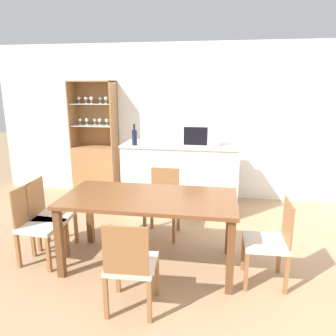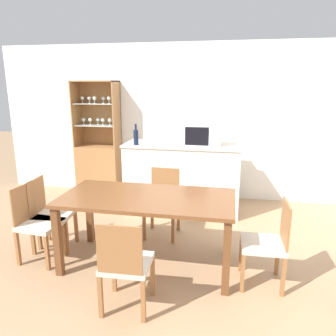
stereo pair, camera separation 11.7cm
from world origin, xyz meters
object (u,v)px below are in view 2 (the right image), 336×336
Objects in this scene: dining_chair_head_near at (125,264)px; wine_bottle at (136,137)px; dining_chair_side_left_far at (50,214)px; dining_chair_side_right_near at (267,243)px; dining_chair_side_left_near at (37,223)px; microwave at (203,134)px; display_cabinet at (99,161)px; dining_table at (147,205)px; dining_chair_head_far at (163,202)px.

dining_chair_head_near is 2.36m from wine_bottle.
dining_chair_side_left_far and dining_chair_side_right_near have the same top height.
dining_chair_side_left_near is 2.53m from microwave.
dining_chair_side_left_near is at bearing -113.40° from wine_bottle.
dining_chair_side_left_near is at bearing -84.35° from display_cabinet.
wine_bottle is at bearing 160.92° from dining_chair_side_left_near.
dining_table is 1.24m from dining_chair_side_left_near.
display_cabinet is 3.50m from dining_chair_side_right_near.
microwave is (1.63, 1.53, 0.76)m from dining_chair_side_left_far.
dining_chair_head_near is 1.36m from dining_chair_side_left_near.
display_cabinet is at bearing 114.05° from dining_chair_head_near.
dining_chair_side_left_far is 1.36m from dining_chair_head_far.
dining_chair_side_right_near is at bearing 79.78° from dining_chair_side_left_far.
dining_chair_side_left_near is 1.85m from wine_bottle.
dining_chair_side_right_near and dining_chair_head_far have the same top height.
dining_chair_head_near is 1.36m from dining_chair_side_right_near.
wine_bottle is (-0.54, 1.43, 0.48)m from dining_table.
display_cabinet reaches higher than dining_chair_side_left_far.
dining_chair_head_near is at bearing 66.98° from dining_chair_side_left_near.
microwave is at bearing 75.82° from dining_table.
dining_chair_head_far is (1.44, -1.40, -0.15)m from display_cabinet.
dining_chair_head_far is 1.00× the size of dining_chair_side_left_near.
dining_chair_head_near reaches higher than dining_table.
dining_chair_head_far reaches higher than dining_table.
display_cabinet reaches higher than dining_chair_head_near.
dining_chair_side_right_near is at bearing 145.71° from dining_chair_head_far.
dining_chair_side_left_far is at bearing -136.86° from microwave.
wine_bottle is at bearing -49.56° from dining_chair_head_far.
dining_chair_side_left_far and dining_chair_side_left_near have the same top height.
dining_table is 2.11× the size of dining_chair_side_right_near.
dining_chair_head_near is (1.44, -2.91, -0.15)m from display_cabinet.
dining_chair_head_near is 1.63× the size of microwave.
dining_chair_side_left_near is (-1.21, -0.13, -0.25)m from dining_table.
wine_bottle is at bearing 101.55° from dining_chair_head_near.
dining_chair_head_near is (0.00, -0.75, -0.25)m from dining_table.
wine_bottle reaches higher than dining_table.
dining_chair_head_near is 2.77× the size of wine_bottle.
dining_chair_head_near is at bearing 115.89° from dining_chair_side_right_near.
dining_chair_side_right_near is (2.42, -0.26, 0.00)m from dining_chair_side_left_far.
dining_chair_head_far is at bearing 87.75° from dining_chair_head_near.
microwave is (0.42, 0.90, 0.76)m from dining_chair_head_far.
dining_chair_side_left_far is at bearing -175.68° from dining_chair_side_left_near.
dining_chair_head_near is 1.00× the size of dining_chair_head_far.
dining_chair_head_near and dining_chair_side_right_near have the same top height.
dining_chair_head_far is (-1.21, 0.89, 0.00)m from dining_chair_side_right_near.
dining_table is at bearing -56.29° from display_cabinet.
dining_chair_side_left_far is at bearing 82.45° from dining_chair_side_right_near.
dining_chair_side_left_near is at bearing -4.09° from dining_chair_side_left_far.
wine_bottle is at bearing 46.76° from dining_chair_side_right_near.
microwave is (0.42, 1.65, 0.51)m from dining_table.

